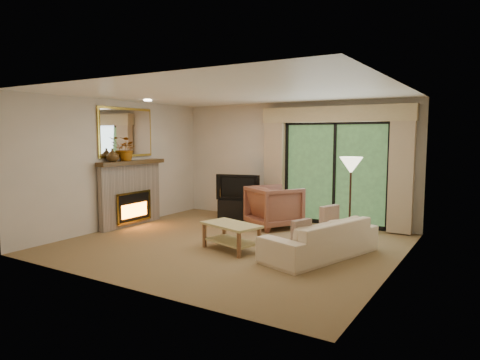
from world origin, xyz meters
The scene contains 22 objects.
floor centered at (0.00, 0.00, 0.00)m, with size 5.50×5.50×0.00m, color olive.
ceiling centered at (0.00, 0.00, 2.60)m, with size 5.50×5.50×0.00m, color white.
wall_back centered at (0.00, 2.50, 1.30)m, with size 5.00×5.00×0.00m, color beige.
wall_front centered at (0.00, -2.50, 1.30)m, with size 5.00×5.00×0.00m, color beige.
wall_left centered at (-2.75, 0.00, 1.30)m, with size 5.00×5.00×0.00m, color beige.
wall_right centered at (2.75, 0.00, 1.30)m, with size 5.00×5.00×0.00m, color beige.
fireplace centered at (-2.63, 0.20, 0.69)m, with size 0.24×1.70×1.37m, color gray, non-canonical shape.
mirror centered at (-2.71, 0.20, 1.95)m, with size 0.07×1.45×1.02m, color #B49432, non-canonical shape.
sliding_door centered at (1.00, 2.45, 1.10)m, with size 2.26×0.10×2.16m, color black, non-canonical shape.
curtain_left centered at (-0.35, 2.34, 1.20)m, with size 0.45×0.18×2.35m, color tan.
curtain_right centered at (2.35, 2.34, 1.20)m, with size 0.45×0.18×2.35m, color tan.
cornice centered at (1.00, 2.36, 2.32)m, with size 3.20×0.24×0.32m, color tan.
media_console centered at (-1.04, 1.95, 0.22)m, with size 0.89×0.40×0.45m, color black.
tv centered at (-1.04, 1.95, 0.73)m, with size 1.00×0.13×0.58m, color black.
armchair centered at (0.03, 1.60, 0.43)m, with size 0.92×0.95×0.87m, color brown.
sofa centered at (1.61, 0.09, 0.30)m, with size 2.03×0.79×0.59m, color beige.
pillow_near centered at (1.54, -0.50, 0.50)m, with size 0.09×0.36×0.36m, color brown.
pillow_far centered at (1.54, 0.67, 0.51)m, with size 0.11×0.41×0.41m, color brown.
coffee_table centered at (0.21, -0.33, 0.22)m, with size 0.99×0.54×0.44m, color tan, non-canonical shape.
floor_lamp centered at (1.71, 1.25, 0.76)m, with size 0.41×0.41×1.52m, color #FFF6C9, non-canonical shape.
vase centered at (-2.61, -0.28, 1.50)m, with size 0.25×0.25×0.26m, color #402B12.
branches centered at (-2.61, 0.11, 1.61)m, with size 0.44×0.38×0.49m, color #97530D.
Camera 1 is at (3.98, -6.15, 1.91)m, focal length 32.00 mm.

